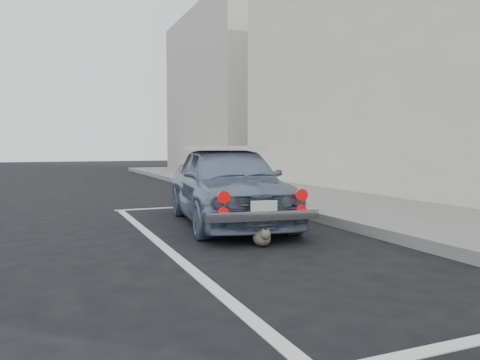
# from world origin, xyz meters

# --- Properties ---
(ground) EXTENTS (80.00, 80.00, 0.00)m
(ground) POSITION_xyz_m (0.00, 0.00, 0.00)
(ground) COLOR black
(ground) RESTS_ON ground
(sidewalk) EXTENTS (2.80, 40.00, 0.15)m
(sidewalk) POSITION_xyz_m (3.20, 2.00, 0.07)
(sidewalk) COLOR slate
(sidewalk) RESTS_ON ground
(building_far) EXTENTS (3.50, 10.00, 8.00)m
(building_far) POSITION_xyz_m (6.35, 20.00, 4.00)
(building_far) COLOR #B3ACA3
(building_far) RESTS_ON ground
(pline_front) EXTENTS (3.00, 0.12, 0.01)m
(pline_front) POSITION_xyz_m (0.50, 6.50, 0.00)
(pline_front) COLOR silver
(pline_front) RESTS_ON ground
(pline_side) EXTENTS (0.12, 7.00, 0.01)m
(pline_side) POSITION_xyz_m (-0.90, 3.00, 0.00)
(pline_side) COLOR silver
(pline_side) RESTS_ON ground
(retro_coupe) EXTENTS (1.96, 3.87, 1.26)m
(retro_coupe) POSITION_xyz_m (0.45, 4.30, 0.64)
(retro_coupe) COLOR slate
(retro_coupe) RESTS_ON ground
(cat) EXTENTS (0.24, 0.46, 0.25)m
(cat) POSITION_xyz_m (0.21, 2.54, 0.11)
(cat) COLOR #7B6B5D
(cat) RESTS_ON ground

